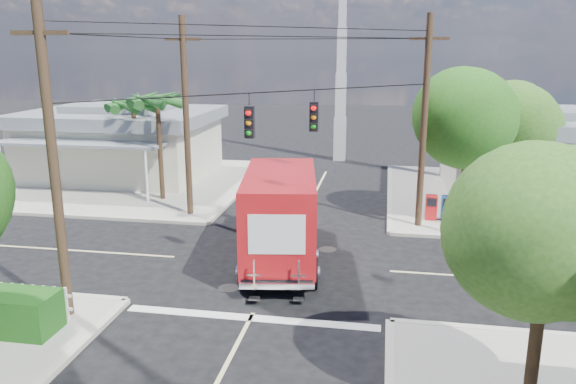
# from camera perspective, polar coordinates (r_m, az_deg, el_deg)

# --- Properties ---
(ground) EXTENTS (120.00, 120.00, 0.00)m
(ground) POSITION_cam_1_polar(r_m,az_deg,el_deg) (20.60, -0.97, -7.31)
(ground) COLOR black
(ground) RESTS_ON ground
(sidewalk_ne) EXTENTS (14.12, 14.12, 0.14)m
(sidewalk_ne) POSITION_cam_1_polar(r_m,az_deg,el_deg) (31.45, 22.93, -0.66)
(sidewalk_ne) COLOR #A29C92
(sidewalk_ne) RESTS_ON ground
(sidewalk_nw) EXTENTS (14.12, 14.12, 0.14)m
(sidewalk_nw) POSITION_cam_1_polar(r_m,az_deg,el_deg) (33.89, -15.72, 0.97)
(sidewalk_nw) COLOR #A29C92
(sidewalk_nw) RESTS_ON ground
(road_markings) EXTENTS (32.00, 32.00, 0.01)m
(road_markings) POSITION_cam_1_polar(r_m,az_deg,el_deg) (19.26, -1.81, -8.88)
(road_markings) COLOR beige
(road_markings) RESTS_ON ground
(building_ne) EXTENTS (11.80, 10.20, 4.50)m
(building_ne) POSITION_cam_1_polar(r_m,az_deg,el_deg) (32.44, 25.69, 3.56)
(building_ne) COLOR beige
(building_ne) RESTS_ON sidewalk_ne
(building_nw) EXTENTS (10.80, 10.20, 4.30)m
(building_nw) POSITION_cam_1_polar(r_m,az_deg,el_deg) (35.37, -16.50, 5.01)
(building_nw) COLOR beige
(building_nw) RESTS_ON sidewalk_nw
(radio_tower) EXTENTS (0.80, 0.80, 17.00)m
(radio_tower) POSITION_cam_1_polar(r_m,az_deg,el_deg) (38.97, 5.42, 11.41)
(radio_tower) COLOR silver
(radio_tower) RESTS_ON ground
(tree_ne_front) EXTENTS (4.21, 4.14, 6.66)m
(tree_ne_front) POSITION_cam_1_polar(r_m,az_deg,el_deg) (25.95, 17.93, 7.39)
(tree_ne_front) COLOR #422D1C
(tree_ne_front) RESTS_ON sidewalk_ne
(tree_ne_back) EXTENTS (3.77, 3.66, 5.82)m
(tree_ne_back) POSITION_cam_1_polar(r_m,az_deg,el_deg) (28.63, 22.45, 6.42)
(tree_ne_back) COLOR #422D1C
(tree_ne_back) RESTS_ON sidewalk_ne
(tree_se) EXTENTS (3.67, 3.54, 5.62)m
(tree_se) POSITION_cam_1_polar(r_m,az_deg,el_deg) (12.54, 25.06, -3.54)
(tree_se) COLOR #422D1C
(tree_se) RESTS_ON sidewalk_se
(palm_nw_front) EXTENTS (3.01, 3.08, 5.59)m
(palm_nw_front) POSITION_cam_1_polar(r_m,az_deg,el_deg) (28.67, -13.13, 8.86)
(palm_nw_front) COLOR #422D1C
(palm_nw_front) RESTS_ON sidewalk_nw
(palm_nw_back) EXTENTS (3.01, 3.08, 5.19)m
(palm_nw_back) POSITION_cam_1_polar(r_m,az_deg,el_deg) (30.89, -15.46, 8.40)
(palm_nw_back) COLOR #422D1C
(palm_nw_back) RESTS_ON sidewalk_nw
(utility_poles) EXTENTS (12.00, 10.68, 9.00)m
(utility_poles) POSITION_cam_1_polar(r_m,az_deg,el_deg) (21.26, -4.42, 6.39)
(utility_poles) COLOR #473321
(utility_poles) RESTS_ON ground
(vending_boxes) EXTENTS (1.90, 0.50, 1.10)m
(vending_boxes) POSITION_cam_1_polar(r_m,az_deg,el_deg) (26.09, 15.87, -1.57)
(vending_boxes) COLOR red
(vending_boxes) RESTS_ON sidewalk_ne
(delivery_truck) EXTENTS (3.54, 8.12, 3.40)m
(delivery_truck) POSITION_cam_1_polar(r_m,az_deg,el_deg) (20.55, -0.75, -2.25)
(delivery_truck) COLOR black
(delivery_truck) RESTS_ON ground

